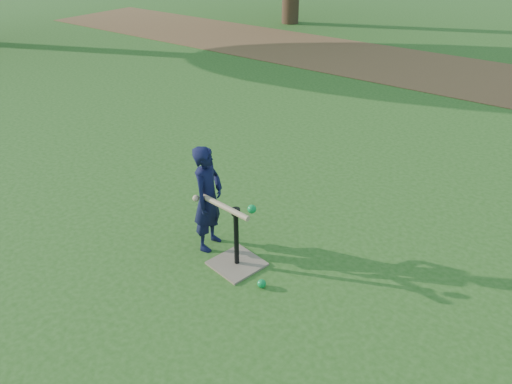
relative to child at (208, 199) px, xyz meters
The scene contains 6 objects.
ground 0.65m from the child, ahead, with size 80.00×80.00×0.00m, color #285116.
dirt_strip 7.50m from the child, 87.15° to the left, with size 24.00×3.00×0.01m, color brown.
child is the anchor object (origin of this frame).
wiffle_ball_ground 0.96m from the child, 15.19° to the right, with size 0.08×0.08×0.08m, color #0C8736.
batting_tee 0.60m from the child, 12.68° to the right, with size 0.50×0.50×0.61m.
swing_action 0.34m from the child, 17.84° to the right, with size 0.63×0.19×0.10m.
Camera 1 is at (2.43, -2.96, 2.90)m, focal length 35.00 mm.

